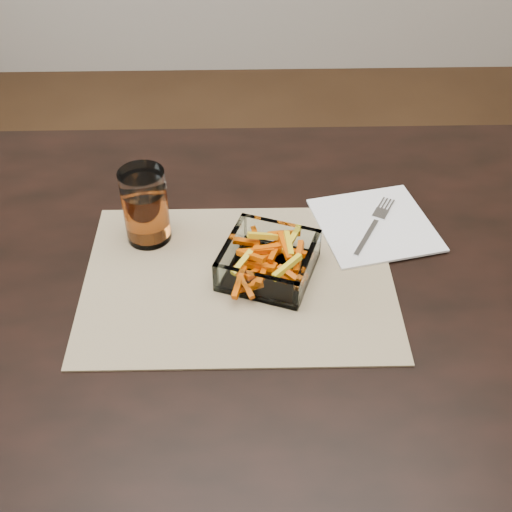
# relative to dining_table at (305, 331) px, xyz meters

# --- Properties ---
(dining_table) EXTENTS (1.60, 0.90, 0.75)m
(dining_table) POSITION_rel_dining_table_xyz_m (0.00, 0.00, 0.00)
(dining_table) COLOR black
(dining_table) RESTS_ON ground
(placemat) EXTENTS (0.45, 0.33, 0.00)m
(placemat) POSITION_rel_dining_table_xyz_m (-0.10, 0.03, 0.09)
(placemat) COLOR tan
(placemat) RESTS_ON dining_table
(glass_bowl) EXTENTS (0.16, 0.16, 0.05)m
(glass_bowl) POSITION_rel_dining_table_xyz_m (-0.06, 0.04, 0.11)
(glass_bowl) COLOR white
(glass_bowl) RESTS_ON placemat
(tumbler) EXTENTS (0.07, 0.07, 0.12)m
(tumbler) POSITION_rel_dining_table_xyz_m (-0.24, 0.12, 0.15)
(tumbler) COLOR white
(tumbler) RESTS_ON placemat
(napkin) EXTENTS (0.21, 0.21, 0.00)m
(napkin) POSITION_rel_dining_table_xyz_m (0.12, 0.14, 0.09)
(napkin) COLOR white
(napkin) RESTS_ON placemat
(fork) EXTENTS (0.09, 0.15, 0.00)m
(fork) POSITION_rel_dining_table_xyz_m (0.12, 0.14, 0.10)
(fork) COLOR silver
(fork) RESTS_ON napkin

